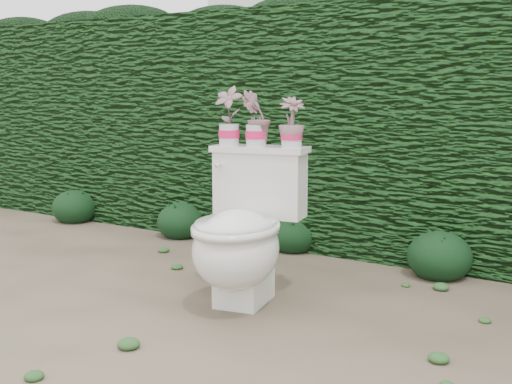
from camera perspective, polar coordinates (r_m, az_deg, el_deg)
The scene contains 10 objects.
ground at distance 3.15m, azimuth 1.18°, elevation -10.65°, with size 60.00×60.00×0.00m, color #7B6A54.
hedge at distance 4.43m, azimuth 11.78°, elevation 5.48°, with size 8.00×1.00×1.60m, color #1D4E1A.
toilet at distance 3.18m, azimuth -1.21°, elevation -3.82°, with size 0.57×0.75×0.78m.
potted_plant_left at distance 3.39m, azimuth -2.42°, elevation 6.69°, with size 0.16×0.11×0.30m, color #216A2D.
potted_plant_center at distance 3.33m, azimuth 0.00°, elevation 6.45°, with size 0.15×0.12×0.27m, color #216A2D.
potted_plant_right at distance 3.27m, azimuth 3.19°, elevation 6.10°, with size 0.13×0.13×0.24m, color #216A2D.
liriope_clump_0 at distance 5.42m, azimuth -15.83°, elevation -1.02°, with size 0.36×0.36×0.29m, color #123415.
liriope_clump_1 at distance 4.71m, azimuth -6.69°, elevation -2.28°, with size 0.35×0.35×0.28m, color #123415.
liriope_clump_2 at distance 4.29m, azimuth 3.36°, elevation -3.60°, with size 0.31×0.31×0.25m, color #123415.
liriope_clump_3 at distance 3.83m, azimuth 16.01°, elevation -5.13°, with size 0.37×0.37×0.29m, color #123415.
Camera 1 is at (1.50, -2.56, 1.07)m, focal length 45.00 mm.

